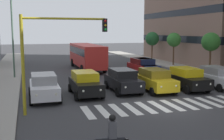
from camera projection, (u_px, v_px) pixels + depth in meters
The scene contains 17 objects.
ground_plane at pixel (165, 106), 17.61m from camera, with size 180.00×180.00×0.00m, color #38383A.
crosswalk_markings at pixel (165, 106), 17.61m from camera, with size 10.35×2.80×0.01m.
car_0 at pixel (218, 77), 23.12m from camera, with size 2.02×4.44×1.72m.
car_1 at pixel (187, 78), 22.41m from camera, with size 2.02×4.44×1.72m.
car_2 at pixel (155, 80), 21.76m from camera, with size 2.02×4.44×1.72m.
car_3 at pixel (123, 80), 21.62m from camera, with size 2.02×4.44×1.72m.
car_4 at pixel (85, 83), 20.38m from camera, with size 2.02×4.44×1.72m.
car_5 at pixel (44, 86), 19.17m from camera, with size 2.02×4.44×1.72m.
car_row2_0 at pixel (142, 66), 30.44m from camera, with size 2.02×4.44×1.72m.
car_row2_1 at pixel (144, 66), 30.24m from camera, with size 2.02×4.44×1.72m.
bus_behind_traffic at pixel (87, 54), 34.33m from camera, with size 2.78×10.50×3.00m.
motorcycle_with_rider at pixel (111, 138), 10.53m from camera, with size 1.70×0.41×1.57m.
traffic_light_gantry at pixel (49, 47), 15.55m from camera, with size 4.82×0.36×5.50m.
street_lamp_right at pixel (17, 28), 27.09m from camera, with size 3.11×0.28×7.90m.
street_tree_1 at pixel (211, 42), 29.79m from camera, with size 1.97×1.97×4.34m.
street_tree_2 at pixel (174, 40), 37.29m from camera, with size 1.87×1.87×4.27m.
street_tree_3 at pixel (152, 39), 43.67m from camera, with size 2.11×2.11×4.36m.
Camera 1 is at (8.17, 15.43, 4.61)m, focal length 45.31 mm.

